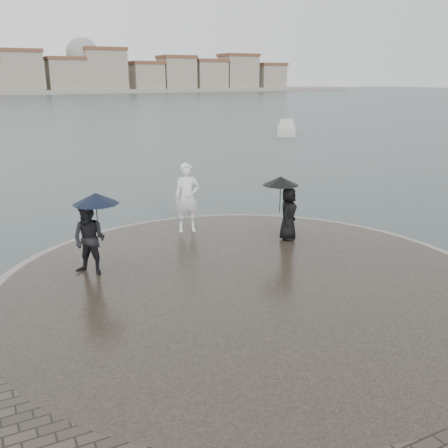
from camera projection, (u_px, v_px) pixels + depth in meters
ground at (341, 363)px, 9.31m from camera, size 400.00×400.00×0.00m
kerb_ring at (248, 288)px, 12.26m from camera, size 12.50×12.50×0.32m
quay_tip at (248, 287)px, 12.25m from camera, size 11.90×11.90×0.36m
statue at (187, 198)px, 15.75m from camera, size 0.92×0.73×2.21m
visitor_left at (91, 229)px, 12.34m from camera, size 1.38×1.22×2.04m
visitor_right at (286, 203)px, 14.95m from camera, size 1.26×1.10×1.95m
boats at (132, 137)px, 40.83m from camera, size 32.86×6.99×1.50m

